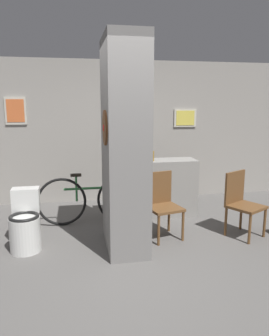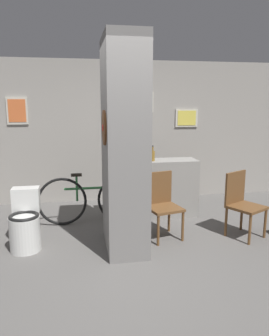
# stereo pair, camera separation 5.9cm
# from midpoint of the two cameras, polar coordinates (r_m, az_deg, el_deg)

# --- Properties ---
(ground_plane) EXTENTS (14.00, 14.00, 0.00)m
(ground_plane) POSITION_cam_midpoint_polar(r_m,az_deg,el_deg) (3.98, -0.04, -16.13)
(ground_plane) COLOR #5B5956
(wall_back) EXTENTS (8.00, 0.09, 2.60)m
(wall_back) POSITION_cam_midpoint_polar(r_m,az_deg,el_deg) (6.16, -4.27, 6.31)
(wall_back) COLOR gray
(wall_back) RESTS_ON ground_plane
(pillar_center) EXTENTS (0.52, 0.94, 2.60)m
(pillar_center) POSITION_cam_midpoint_polar(r_m,az_deg,el_deg) (4.03, -1.41, 3.71)
(pillar_center) COLOR gray
(pillar_center) RESTS_ON ground_plane
(counter_shelf) EXTENTS (1.41, 0.44, 0.93)m
(counter_shelf) POSITION_cam_midpoint_polar(r_m,az_deg,el_deg) (5.35, 3.62, -3.57)
(counter_shelf) COLOR gray
(counter_shelf) RESTS_ON ground_plane
(toilet) EXTENTS (0.38, 0.54, 0.75)m
(toilet) POSITION_cam_midpoint_polar(r_m,az_deg,el_deg) (4.41, -18.12, -9.30)
(toilet) COLOR silver
(toilet) RESTS_ON ground_plane
(chair_near_pillar) EXTENTS (0.51, 0.51, 0.90)m
(chair_near_pillar) POSITION_cam_midpoint_polar(r_m,az_deg,el_deg) (4.54, 5.10, -5.94)
(chair_near_pillar) COLOR brown
(chair_near_pillar) RESTS_ON ground_plane
(chair_by_doorway) EXTENTS (0.58, 0.58, 0.90)m
(chair_by_doorway) POSITION_cam_midpoint_polar(r_m,az_deg,el_deg) (4.80, 18.52, -5.55)
(chair_by_doorway) COLOR brown
(chair_by_doorway) RESTS_ON ground_plane
(bicycle) EXTENTS (1.64, 0.42, 0.79)m
(bicycle) POSITION_cam_midpoint_polar(r_m,az_deg,el_deg) (5.06, -7.03, -5.44)
(bicycle) COLOR black
(bicycle) RESTS_ON ground_plane
(bottle_tall) EXTENTS (0.07, 0.07, 0.25)m
(bottle_tall) POSITION_cam_midpoint_polar(r_m,az_deg,el_deg) (5.16, 3.50, 2.22)
(bottle_tall) COLOR olive
(bottle_tall) RESTS_ON counter_shelf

